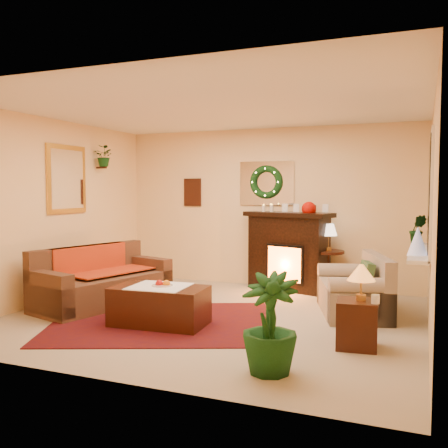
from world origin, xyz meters
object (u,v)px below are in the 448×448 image
at_px(loveseat, 353,281).
at_px(coffee_table, 160,308).
at_px(sofa, 103,275).
at_px(end_table_square, 357,321).
at_px(fireplace, 288,255).
at_px(side_table_round, 327,272).

relative_size(loveseat, coffee_table, 1.20).
relative_size(sofa, coffee_table, 1.72).
distance_m(sofa, loveseat, 3.35).
height_order(sofa, end_table_square, sofa).
xyz_separation_m(fireplace, loveseat, (1.17, -1.20, -0.13)).
distance_m(sofa, end_table_square, 3.52).
height_order(sofa, coffee_table, sofa).
bearing_deg(coffee_table, fireplace, 67.51).
bearing_deg(side_table_round, coffee_table, -120.20).
relative_size(loveseat, side_table_round, 1.98).
distance_m(fireplace, end_table_square, 2.96).
height_order(loveseat, side_table_round, loveseat).
xyz_separation_m(fireplace, side_table_round, (0.63, -0.05, -0.22)).
bearing_deg(loveseat, coffee_table, -162.92).
bearing_deg(coffee_table, loveseat, 30.70).
xyz_separation_m(side_table_round, coffee_table, (-1.50, -2.57, -0.12)).
distance_m(side_table_round, end_table_square, 2.66).
bearing_deg(side_table_round, fireplace, 175.45).
height_order(loveseat, end_table_square, loveseat).
height_order(sofa, side_table_round, sofa).
xyz_separation_m(sofa, coffee_table, (1.22, -0.60, -0.22)).
bearing_deg(end_table_square, side_table_round, 106.55).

